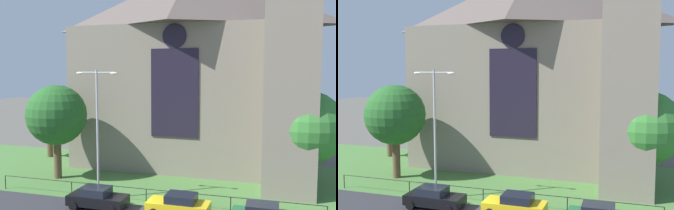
# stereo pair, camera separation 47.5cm
# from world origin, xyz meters

# --- Properties ---
(ground) EXTENTS (160.00, 160.00, 0.00)m
(ground) POSITION_xyz_m (0.00, 10.00, 0.00)
(ground) COLOR #56544C
(grass_verge) EXTENTS (120.00, 20.00, 0.01)m
(grass_verge) POSITION_xyz_m (0.00, 8.00, 0.00)
(grass_verge) COLOR #477538
(grass_verge) RESTS_ON ground
(church_building) EXTENTS (23.20, 16.20, 26.00)m
(church_building) POSITION_xyz_m (0.77, 15.44, 10.27)
(church_building) COLOR gray
(church_building) RESTS_ON ground
(iron_railing) EXTENTS (24.82, 0.07, 1.13)m
(iron_railing) POSITION_xyz_m (-0.01, 2.50, 0.95)
(iron_railing) COLOR black
(iron_railing) RESTS_ON ground
(tree_left_far) EXTENTS (3.30, 3.30, 5.40)m
(tree_left_far) POSITION_xyz_m (-15.68, 13.84, 3.68)
(tree_left_far) COLOR brown
(tree_left_far) RESTS_ON ground
(tree_left_near) EXTENTS (5.41, 5.41, 8.47)m
(tree_left_near) POSITION_xyz_m (-10.01, 6.56, 5.73)
(tree_left_near) COLOR brown
(tree_left_near) RESTS_ON ground
(tree_right_near) EXTENTS (5.86, 5.86, 8.21)m
(tree_right_near) POSITION_xyz_m (11.26, 8.65, 5.26)
(tree_right_near) COLOR #423021
(tree_right_near) RESTS_ON ground
(streetlamp_near) EXTENTS (3.37, 0.26, 9.82)m
(streetlamp_near) POSITION_xyz_m (-3.83, 2.40, 6.10)
(streetlamp_near) COLOR #B2B2B7
(streetlamp_near) RESTS_ON ground
(parked_car_black) EXTENTS (4.21, 2.03, 1.51)m
(parked_car_black) POSITION_xyz_m (-3.03, 0.65, 0.74)
(parked_car_black) COLOR black
(parked_car_black) RESTS_ON ground
(parked_car_yellow) EXTENTS (4.20, 2.02, 1.51)m
(parked_car_yellow) POSITION_xyz_m (2.91, 0.96, 0.74)
(parked_car_yellow) COLOR gold
(parked_car_yellow) RESTS_ON ground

